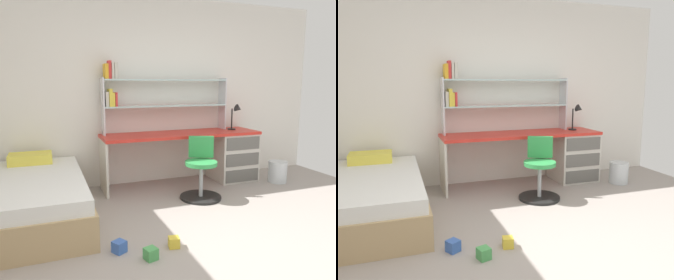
{
  "view_description": "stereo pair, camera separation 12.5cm",
  "coord_description": "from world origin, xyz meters",
  "views": [
    {
      "loc": [
        -1.44,
        -1.99,
        1.43
      ],
      "look_at": [
        -0.11,
        1.57,
        0.78
      ],
      "focal_mm": 35.3,
      "sensor_mm": 36.0,
      "label": 1
    },
    {
      "loc": [
        -1.33,
        -2.03,
        1.43
      ],
      "look_at": [
        -0.11,
        1.57,
        0.78
      ],
      "focal_mm": 35.3,
      "sensor_mm": 36.0,
      "label": 2
    }
  ],
  "objects": [
    {
      "name": "waste_bin",
      "position": [
        1.72,
        1.84,
        0.15
      ],
      "size": [
        0.27,
        0.27,
        0.31
      ],
      "primitive_type": "cylinder",
      "color": "silver",
      "rests_on": "ground_plane"
    },
    {
      "name": "ground_plane",
      "position": [
        0.0,
        0.0,
        -0.01
      ],
      "size": [
        5.45,
        6.14,
        0.02
      ],
      "primitive_type": "cube",
      "color": "#9E938C"
    },
    {
      "name": "desk",
      "position": [
        0.97,
        2.24,
        0.42
      ],
      "size": [
        2.25,
        0.61,
        0.75
      ],
      "color": "red",
      "rests_on": "ground_plane"
    },
    {
      "name": "toy_block_blue_0",
      "position": [
        -0.91,
        0.62,
        0.05
      ],
      "size": [
        0.14,
        0.14,
        0.1
      ],
      "primitive_type": "cube",
      "rotation": [
        0.0,
        0.0,
        2.1
      ],
      "color": "#3860B7",
      "rests_on": "ground_plane"
    },
    {
      "name": "room_shell",
      "position": [
        -1.19,
        1.22,
        1.32
      ],
      "size": [
        5.45,
        6.14,
        2.63
      ],
      "color": "white",
      "rests_on": "ground_plane"
    },
    {
      "name": "toy_block_yellow_2",
      "position": [
        -0.44,
        0.54,
        0.05
      ],
      "size": [
        0.11,
        0.11,
        0.09
      ],
      "primitive_type": "cube",
      "rotation": [
        0.0,
        0.0,
        2.96
      ],
      "color": "gold",
      "rests_on": "ground_plane"
    },
    {
      "name": "swivel_chair",
      "position": [
        0.36,
        1.62,
        0.3
      ],
      "size": [
        0.52,
        0.52,
        0.77
      ],
      "color": "black",
      "rests_on": "ground_plane"
    },
    {
      "name": "bed_platform",
      "position": [
        -1.63,
        1.62,
        0.23
      ],
      "size": [
        1.14,
        1.88,
        0.59
      ],
      "color": "tan",
      "rests_on": "ground_plane"
    },
    {
      "name": "bookshelf_hutch",
      "position": [
        -0.05,
        2.43,
        1.3
      ],
      "size": [
        1.83,
        0.22,
        0.98
      ],
      "color": "silver",
      "rests_on": "desk"
    },
    {
      "name": "toy_block_green_1",
      "position": [
        -0.69,
        0.42,
        0.05
      ],
      "size": [
        0.12,
        0.12,
        0.1
      ],
      "primitive_type": "cube",
      "rotation": [
        0.0,
        0.0,
        0.28
      ],
      "color": "#479E51",
      "rests_on": "ground_plane"
    },
    {
      "name": "desk_lamp",
      "position": [
        1.25,
        2.25,
        1.0
      ],
      "size": [
        0.2,
        0.17,
        0.38
      ],
      "color": "black",
      "rests_on": "desk"
    }
  ]
}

